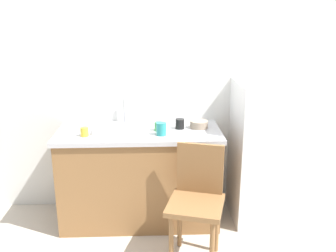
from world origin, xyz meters
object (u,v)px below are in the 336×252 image
at_px(dish_tray, 110,129).
at_px(cup_black, 180,124).
at_px(cup_green, 159,126).
at_px(terracotta_bowl, 199,124).
at_px(cup_teal, 161,129).
at_px(chair, 197,198).
at_px(cup_yellow, 84,132).
at_px(refrigerator, 269,152).

height_order(dish_tray, cup_black, cup_black).
bearing_deg(cup_green, terracotta_bowl, 10.95).
bearing_deg(cup_teal, terracotta_bowl, 29.41).
distance_m(chair, cup_teal, 0.65).
xyz_separation_m(cup_yellow, cup_black, (0.80, 0.18, 0.01)).
bearing_deg(cup_green, chair, -63.48).
bearing_deg(refrigerator, cup_teal, -171.00).
height_order(dish_tray, cup_teal, cup_teal).
height_order(chair, cup_teal, cup_teal).
bearing_deg(terracotta_bowl, refrigerator, -3.17).
xyz_separation_m(cup_yellow, cup_teal, (0.63, 0.00, 0.02)).
height_order(refrigerator, cup_yellow, refrigerator).
relative_size(chair, terracotta_bowl, 5.63).
bearing_deg(dish_tray, terracotta_bowl, 6.43).
xyz_separation_m(refrigerator, cup_teal, (-0.98, -0.16, 0.28)).
bearing_deg(cup_yellow, chair, -25.60).
bearing_deg(refrigerator, cup_green, -178.07).
height_order(chair, cup_green, cup_green).
xyz_separation_m(dish_tray, cup_teal, (0.43, -0.10, 0.03)).
height_order(dish_tray, cup_yellow, cup_yellow).
bearing_deg(cup_green, refrigerator, 1.93).
bearing_deg(dish_tray, refrigerator, 2.08).
relative_size(cup_yellow, cup_green, 1.00).
xyz_separation_m(dish_tray, cup_black, (0.60, 0.07, 0.02)).
bearing_deg(refrigerator, dish_tray, -177.92).
distance_m(refrigerator, cup_black, 0.86).
relative_size(refrigerator, cup_black, 14.44).
bearing_deg(cup_yellow, refrigerator, 5.65).
xyz_separation_m(chair, terracotta_bowl, (0.08, 0.62, 0.40)).
distance_m(cup_yellow, cup_green, 0.63).
xyz_separation_m(chair, cup_green, (-0.28, 0.55, 0.40)).
distance_m(dish_tray, cup_green, 0.41).
bearing_deg(cup_black, terracotta_bowl, 5.42).
height_order(chair, terracotta_bowl, terracotta_bowl).
relative_size(refrigerator, chair, 1.43).
xyz_separation_m(terracotta_bowl, cup_black, (-0.17, -0.02, 0.01)).
bearing_deg(cup_green, cup_teal, -81.08).
distance_m(terracotta_bowl, cup_teal, 0.39).
xyz_separation_m(terracotta_bowl, cup_teal, (-0.34, -0.19, 0.02)).
xyz_separation_m(terracotta_bowl, cup_yellow, (-0.97, -0.20, 0.01)).
distance_m(cup_teal, cup_green, 0.12).
bearing_deg(cup_yellow, terracotta_bowl, 11.35).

